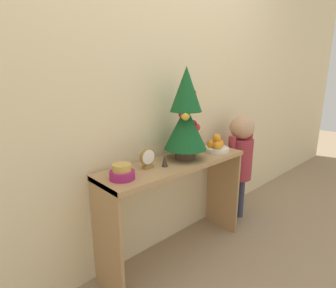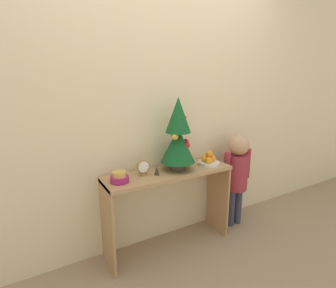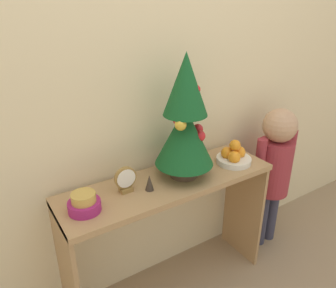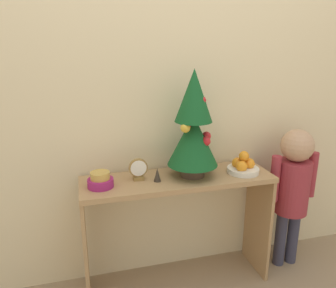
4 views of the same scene
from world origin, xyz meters
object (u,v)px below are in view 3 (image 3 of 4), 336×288
mini_tree (185,120)px  child_figure (274,163)px  fruit_bowl (234,156)px  desk_clock (126,180)px  singing_bowl (84,203)px  figurine (149,183)px

mini_tree → child_figure: (0.68, -0.02, -0.41)m
fruit_bowl → desk_clock: fruit_bowl is taller
singing_bowl → figurine: 0.31m
fruit_bowl → desk_clock: (-0.62, 0.05, 0.02)m
fruit_bowl → figurine: size_ratio=2.38×
desk_clock → child_figure: (1.00, -0.03, -0.18)m
fruit_bowl → child_figure: size_ratio=0.20×
singing_bowl → desk_clock: size_ratio=1.10×
mini_tree → child_figure: bearing=-1.3°
fruit_bowl → figurine: (-0.53, 0.00, 0.00)m
figurine → fruit_bowl: bearing=-0.5°
fruit_bowl → child_figure: child_figure is taller
fruit_bowl → figurine: bearing=179.5°
desk_clock → singing_bowl: bearing=-168.9°
singing_bowl → mini_tree: bearing=2.4°
singing_bowl → desk_clock: bearing=11.1°
fruit_bowl → figurine: 0.53m
singing_bowl → child_figure: (1.21, 0.01, -0.15)m
fruit_bowl → singing_bowl: fruit_bowl is taller
fruit_bowl → singing_bowl: (-0.84, 0.01, -0.00)m
mini_tree → figurine: 0.34m
desk_clock → child_figure: bearing=-2.0°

